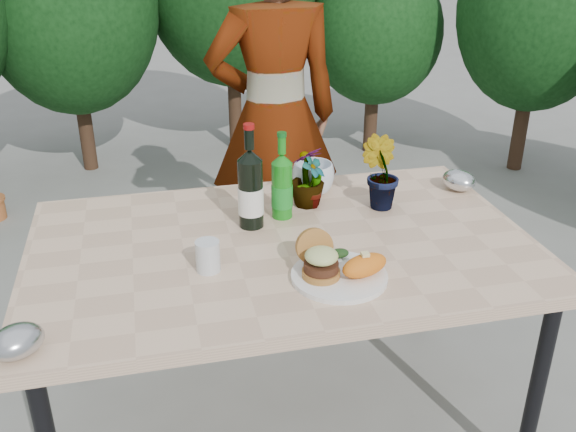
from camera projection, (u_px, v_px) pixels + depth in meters
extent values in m
plane|color=slate|center=(283.00, 420.00, 2.38)|extent=(80.00, 80.00, 0.00)
cube|color=#D7B18F|center=(282.00, 247.00, 2.06)|extent=(1.60, 1.00, 0.04)
cylinder|color=black|center=(537.00, 390.00, 2.00)|extent=(0.05, 0.05, 0.71)
cylinder|color=black|center=(75.00, 303.00, 2.45)|extent=(0.05, 0.05, 0.71)
cylinder|color=black|center=(425.00, 260.00, 2.74)|extent=(0.05, 0.05, 0.71)
cylinder|color=#382316|center=(88.00, 140.00, 4.58)|extent=(0.10, 0.10, 0.42)
ellipsoid|color=#184819|center=(68.00, 2.00, 4.17)|extent=(1.18, 1.18, 1.48)
cylinder|color=#382316|center=(235.00, 117.00, 4.96)|extent=(0.10, 0.10, 0.50)
cylinder|color=#382316|center=(370.00, 127.00, 4.93)|extent=(0.10, 0.10, 0.38)
ellipsoid|color=#184819|center=(376.00, 32.00, 4.62)|extent=(0.96, 0.96, 1.05)
cylinder|color=#382316|center=(518.00, 139.00, 4.57)|extent=(0.10, 0.10, 0.44)
ellipsoid|color=#184819|center=(540.00, 9.00, 4.18)|extent=(1.06, 1.06, 1.35)
cylinder|color=white|center=(339.00, 276.00, 1.85)|extent=(0.28, 0.28, 0.01)
cylinder|color=#B7722D|center=(321.00, 273.00, 1.83)|extent=(0.11, 0.11, 0.02)
cylinder|color=#472314|center=(321.00, 266.00, 1.82)|extent=(0.10, 0.10, 0.02)
ellipsoid|color=beige|center=(321.00, 256.00, 1.80)|extent=(0.10, 0.10, 0.04)
cylinder|color=#B7722D|center=(314.00, 247.00, 1.87)|extent=(0.11, 0.06, 0.11)
ellipsoid|color=orange|center=(365.00, 265.00, 1.83)|extent=(0.17, 0.12, 0.06)
ellipsoid|color=olive|center=(330.00, 255.00, 1.92)|extent=(0.04, 0.04, 0.02)
ellipsoid|color=#193814|center=(340.00, 253.00, 1.93)|extent=(0.06, 0.04, 0.03)
cylinder|color=black|center=(251.00, 194.00, 2.11)|extent=(0.08, 0.08, 0.23)
cylinder|color=white|center=(251.00, 200.00, 2.12)|extent=(0.09, 0.09, 0.09)
cone|color=black|center=(250.00, 155.00, 2.05)|extent=(0.08, 0.08, 0.04)
cylinder|color=black|center=(249.00, 139.00, 2.03)|extent=(0.03, 0.03, 0.07)
cylinder|color=maroon|center=(249.00, 126.00, 2.01)|extent=(0.04, 0.04, 0.02)
cylinder|color=#167D17|center=(282.00, 190.00, 2.18)|extent=(0.07, 0.07, 0.20)
cylinder|color=#198C26|center=(282.00, 196.00, 2.19)|extent=(0.07, 0.07, 0.08)
cone|color=#167D17|center=(282.00, 158.00, 2.13)|extent=(0.07, 0.07, 0.03)
cylinder|color=#167D17|center=(282.00, 145.00, 2.11)|extent=(0.03, 0.03, 0.06)
cylinder|color=#0C5919|center=(282.00, 134.00, 2.09)|extent=(0.03, 0.03, 0.01)
cylinder|color=silver|center=(208.00, 256.00, 1.87)|extent=(0.07, 0.07, 0.09)
imported|color=#205C1F|center=(313.00, 182.00, 2.25)|extent=(0.13, 0.12, 0.20)
imported|color=#2E5B1F|center=(380.00, 173.00, 2.24)|extent=(0.18, 0.18, 0.26)
imported|color=#21501B|center=(307.00, 177.00, 2.26)|extent=(0.17, 0.17, 0.22)
imported|color=silver|center=(313.00, 179.00, 2.37)|extent=(0.19, 0.19, 0.12)
ellipsoid|color=#AFB1B6|center=(17.00, 341.00, 1.52)|extent=(0.17, 0.16, 0.08)
ellipsoid|color=silver|center=(459.00, 180.00, 2.41)|extent=(0.15, 0.17, 0.08)
imported|color=#9D5F4E|center=(274.00, 118.00, 2.93)|extent=(0.63, 0.42, 1.70)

